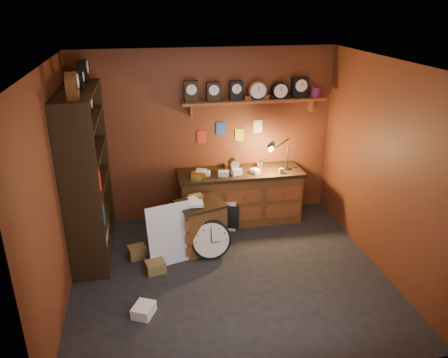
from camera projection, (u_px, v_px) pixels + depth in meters
floor at (229, 274)px, 5.73m from camera, size 4.00×4.00×0.00m
room_shell at (232, 147)px, 5.17m from camera, size 4.02×3.62×2.71m
shelving_unit at (84, 168)px, 5.83m from camera, size 0.47×1.60×2.58m
workbench at (240, 193)px, 6.96m from camera, size 1.96×0.66×1.36m
low_cabinet at (201, 224)px, 6.20m from camera, size 0.76×0.70×0.81m
big_round_clock at (211, 240)px, 6.01m from camera, size 0.56×0.18×0.56m
white_panel at (173, 260)px, 6.03m from camera, size 0.67×0.34×0.85m
mini_fridge at (224, 210)px, 6.93m from camera, size 0.60×0.62×0.48m
floor_box_a at (155, 267)px, 5.76m from camera, size 0.29×0.26×0.15m
floor_box_b at (144, 310)px, 4.98m from camera, size 0.30×0.32×0.13m
floor_box_c at (137, 252)px, 6.07m from camera, size 0.28×0.25×0.17m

